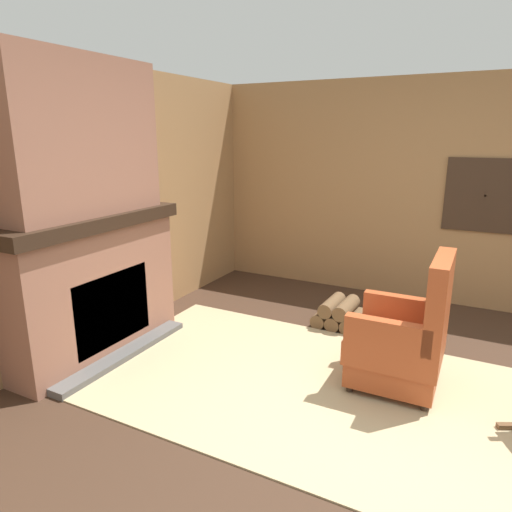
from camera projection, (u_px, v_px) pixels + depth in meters
ground_plane at (387, 433)px, 2.90m from camera, size 14.00×14.00×0.00m
wood_panel_wall_left at (69, 211)px, 3.78m from camera, size 0.06×5.93×2.45m
wood_panel_wall_back at (450, 194)px, 4.89m from camera, size 5.93×0.09×2.45m
fireplace_hearth at (96, 286)px, 3.84m from camera, size 0.59×1.68×1.21m
chimney_breast at (81, 137)px, 3.53m from camera, size 0.34×1.39×1.21m
area_rug at (323, 389)px, 3.39m from camera, size 3.68×2.00×0.01m
armchair at (403, 341)px, 3.35m from camera, size 0.66×0.64×1.04m
firewood_stack at (339, 313)px, 4.51m from camera, size 0.45×0.45×0.27m
oil_lamp_vase at (50, 206)px, 3.40m from camera, size 0.11×0.11×0.31m
storage_case at (132, 196)px, 4.16m from camera, size 0.15×0.25×0.16m
decorative_plate_on_mantel at (81, 199)px, 3.67m from camera, size 0.07×0.26×0.25m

